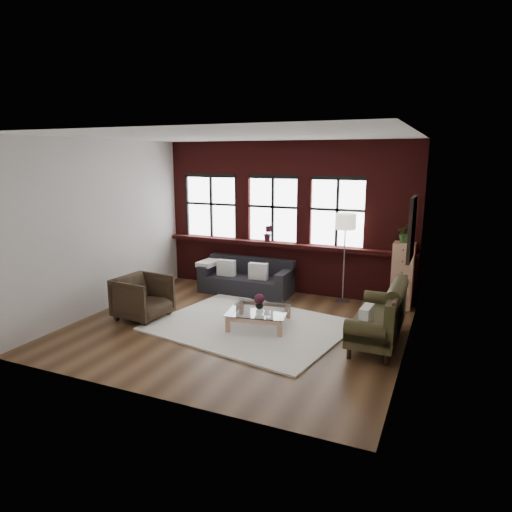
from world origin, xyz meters
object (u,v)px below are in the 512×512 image
at_px(dark_sofa, 246,277).
at_px(floor_lamp, 344,255).
at_px(coffee_table, 259,318).
at_px(vase, 259,305).
at_px(drawer_chest, 403,275).
at_px(armchair, 143,297).
at_px(vintage_settee, 377,314).

bearing_deg(dark_sofa, floor_lamp, 6.26).
height_order(coffee_table, vase, vase).
relative_size(vase, drawer_chest, 0.11).
bearing_deg(armchair, vintage_settee, -77.27).
bearing_deg(floor_lamp, coffee_table, -117.64).
xyz_separation_m(drawer_chest, floor_lamp, (-1.12, -0.11, 0.33)).
xyz_separation_m(dark_sofa, vintage_settee, (3.00, -1.59, 0.12)).
xyz_separation_m(vintage_settee, coffee_table, (-1.96, -0.11, -0.31)).
bearing_deg(coffee_table, vase, 90.00).
distance_m(dark_sofa, vase, 1.99).
bearing_deg(vintage_settee, vase, -176.83).
bearing_deg(drawer_chest, coffee_table, -136.34).
distance_m(dark_sofa, coffee_table, 2.00).
relative_size(dark_sofa, armchair, 2.27).
xyz_separation_m(coffee_table, vase, (0.00, 0.00, 0.24)).
bearing_deg(drawer_chest, vase, -136.34).
bearing_deg(dark_sofa, vintage_settee, -27.98).
height_order(dark_sofa, drawer_chest, drawer_chest).
relative_size(coffee_table, floor_lamp, 0.51).
height_order(coffee_table, drawer_chest, drawer_chest).
bearing_deg(drawer_chest, armchair, -149.58).
xyz_separation_m(dark_sofa, drawer_chest, (3.16, 0.33, 0.29)).
relative_size(vintage_settee, floor_lamp, 0.91).
xyz_separation_m(dark_sofa, floor_lamp, (2.04, 0.22, 0.62)).
xyz_separation_m(vintage_settee, drawer_chest, (0.16, 1.92, 0.17)).
xyz_separation_m(vase, floor_lamp, (1.01, 1.92, 0.58)).
height_order(vase, floor_lamp, floor_lamp).
relative_size(vintage_settee, drawer_chest, 1.37).
distance_m(dark_sofa, vintage_settee, 3.40).
bearing_deg(vase, dark_sofa, 121.30).
height_order(vintage_settee, vase, vintage_settee).
relative_size(armchair, coffee_table, 0.87).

